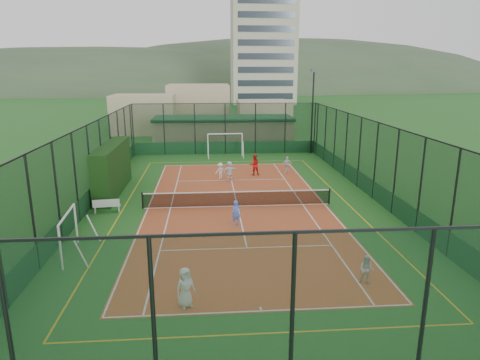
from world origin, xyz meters
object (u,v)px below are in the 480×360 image
object	(u,v)px
white_bench	(107,205)
floodlight_ne	(312,112)
clubhouse	(223,131)
child_near_mid	(236,213)
child_far_left	(220,171)
coach	(254,165)
child_near_left	(185,287)
child_near_right	(367,270)
child_far_back	(229,171)
child_far_right	(287,165)
apartment_tower	(263,40)
futsal_goal_far	(225,145)
futsal_goal_near	(69,235)

from	to	relation	value
white_bench	floodlight_ne	bearing A→B (deg)	40.26
floodlight_ne	clubhouse	world-z (taller)	floodlight_ne
clubhouse	child_near_mid	xyz separation A→B (m)	(-0.29, -25.25, -0.88)
clubhouse	child_far_left	distance (m)	15.10
coach	child_near_left	bearing A→B (deg)	72.51
white_bench	child_near_left	distance (m)	11.98
child_near_right	child_far_back	bearing A→B (deg)	133.96
child_far_back	child_near_left	bearing A→B (deg)	63.61
child_far_right	coach	world-z (taller)	coach
apartment_tower	coach	distance (m)	76.09
floodlight_ne	coach	size ratio (longest dim) A/B	4.96
clubhouse	coach	distance (m)	14.22
apartment_tower	child_near_mid	size ratio (longest dim) A/B	21.78
child_far_left	child_far_right	distance (m)	5.76
child_far_back	coach	size ratio (longest dim) A/B	0.90
clubhouse	futsal_goal_far	distance (m)	6.41
child_near_left	child_near_right	xyz separation A→B (m)	(7.04, 1.14, -0.15)
futsal_goal_near	child_near_mid	bearing A→B (deg)	-71.17
floodlight_ne	child_near_left	xyz separation A→B (m)	(-11.26, -27.95, -3.37)
futsal_goal_far	child_far_left	distance (m)	8.70
clubhouse	white_bench	size ratio (longest dim) A/B	9.83
child_near_right	child_far_right	distance (m)	18.77
child_near_left	apartment_tower	bearing A→B (deg)	50.70
white_bench	futsal_goal_near	xyz separation A→B (m)	(-0.32, -6.05, 0.56)
apartment_tower	futsal_goal_near	xyz separation A→B (m)	(-20.12, -88.59, -14.00)
apartment_tower	futsal_goal_far	distance (m)	68.90
child_far_back	coach	distance (m)	2.60
futsal_goal_near	child_far_left	size ratio (longest dim) A/B	2.47
clubhouse	apartment_tower	xyz separation A→B (m)	(12.00, 60.00, 13.43)
child_near_right	coach	world-z (taller)	coach
futsal_goal_near	child_near_right	size ratio (longest dim) A/B	2.59
floodlight_ne	child_far_back	world-z (taller)	floodlight_ne
apartment_tower	white_bench	distance (m)	86.12
child_far_left	child_far_right	size ratio (longest dim) A/B	0.94
futsal_goal_far	child_near_left	xyz separation A→B (m)	(-2.57, -26.96, -0.35)
apartment_tower	futsal_goal_near	world-z (taller)	apartment_tower
futsal_goal_far	floodlight_ne	bearing A→B (deg)	4.63
futsal_goal_near	child_far_back	world-z (taller)	futsal_goal_near
floodlight_ne	futsal_goal_near	distance (m)	28.75
apartment_tower	futsal_goal_near	bearing A→B (deg)	-102.79
futsal_goal_near	child_near_right	bearing A→B (deg)	-110.45
white_bench	child_near_left	world-z (taller)	child_near_left
child_near_left	child_far_right	xyz separation A→B (m)	(7.36, 19.91, -0.08)
white_bench	futsal_goal_far	bearing A→B (deg)	58.45
clubhouse	child_far_right	xyz separation A→B (m)	(4.70, -13.44, -0.90)
floodlight_ne	white_bench	size ratio (longest dim) A/B	5.34
clubhouse	apartment_tower	world-z (taller)	apartment_tower
futsal_goal_near	child_far_right	xyz separation A→B (m)	(12.81, 15.14, -0.32)
apartment_tower	white_bench	world-z (taller)	apartment_tower
futsal_goal_far	child_far_left	size ratio (longest dim) A/B	2.74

